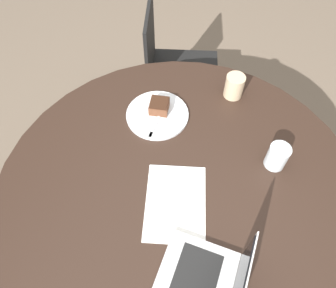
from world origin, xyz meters
name	(u,v)px	position (x,y,z in m)	size (l,w,h in m)	color
ground_plane	(176,250)	(0.00, 0.00, 0.00)	(12.00, 12.00, 0.00)	#6B5B4C
dining_table	(179,203)	(0.00, 0.00, 0.65)	(1.38, 1.38, 0.77)	black
chair	(173,71)	(0.81, 0.52, 0.45)	(0.57, 0.57, 0.86)	black
paper_document	(176,203)	(-0.06, -0.01, 0.77)	(0.37, 0.33, 0.00)	white
plate	(157,115)	(0.25, 0.26, 0.78)	(0.27, 0.27, 0.01)	silver
cake_slice	(159,106)	(0.27, 0.27, 0.81)	(0.10, 0.10, 0.05)	brown
fork	(155,125)	(0.19, 0.23, 0.79)	(0.17, 0.06, 0.00)	silver
coffee_glass	(234,86)	(0.53, 0.04, 0.82)	(0.08, 0.08, 0.11)	#C6AD89
water_glass	(277,156)	(0.29, -0.25, 0.82)	(0.08, 0.08, 0.10)	silver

